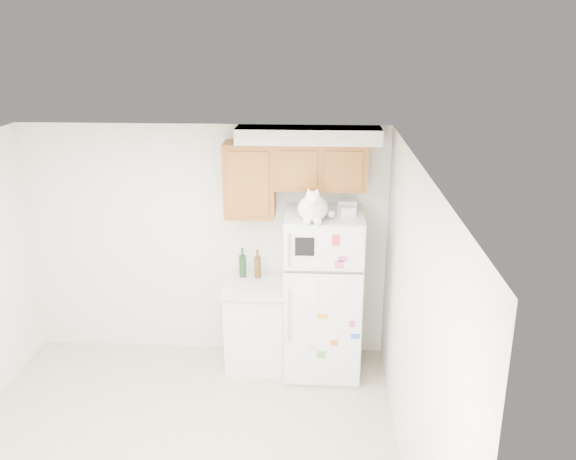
# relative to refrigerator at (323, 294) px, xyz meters

# --- Properties ---
(room_shell) EXTENTS (3.84, 4.04, 2.52)m
(room_shell) POSITION_rel_refrigerator_xyz_m (-1.12, -1.36, 0.82)
(room_shell) COLOR silver
(room_shell) RESTS_ON ground_plane
(refrigerator) EXTENTS (0.76, 0.78, 1.70)m
(refrigerator) POSITION_rel_refrigerator_xyz_m (0.00, 0.00, 0.00)
(refrigerator) COLOR white
(refrigerator) RESTS_ON ground_plane
(base_counter) EXTENTS (0.64, 0.64, 0.92)m
(base_counter) POSITION_rel_refrigerator_xyz_m (-0.69, 0.07, -0.39)
(base_counter) COLOR white
(base_counter) RESTS_ON ground_plane
(cat) EXTENTS (0.35, 0.51, 0.36)m
(cat) POSITION_rel_refrigerator_xyz_m (-0.11, -0.23, 0.98)
(cat) COLOR white
(cat) RESTS_ON refrigerator
(storage_box_back) EXTENTS (0.19, 0.14, 0.10)m
(storage_box_back) POSITION_rel_refrigerator_xyz_m (0.23, 0.14, 0.90)
(storage_box_back) COLOR white
(storage_box_back) RESTS_ON refrigerator
(storage_box_front) EXTENTS (0.18, 0.15, 0.09)m
(storage_box_front) POSITION_rel_refrigerator_xyz_m (0.21, -0.05, 0.89)
(storage_box_front) COLOR white
(storage_box_front) RESTS_ON refrigerator
(bottle_green) EXTENTS (0.07, 0.07, 0.32)m
(bottle_green) POSITION_rel_refrigerator_xyz_m (-0.84, 0.25, 0.23)
(bottle_green) COLOR #19381E
(bottle_green) RESTS_ON base_counter
(bottle_amber) EXTENTS (0.07, 0.07, 0.31)m
(bottle_amber) POSITION_rel_refrigerator_xyz_m (-0.68, 0.24, 0.22)
(bottle_amber) COLOR #593814
(bottle_amber) RESTS_ON base_counter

